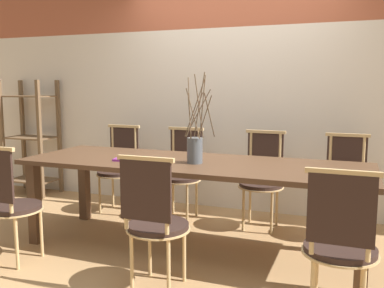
# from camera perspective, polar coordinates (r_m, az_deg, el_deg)

# --- Properties ---
(ground_plane) EXTENTS (16.00, 16.00, 0.00)m
(ground_plane) POSITION_cam_1_polar(r_m,az_deg,el_deg) (3.87, 0.00, -13.75)
(ground_plane) COLOR #A87F51
(wall_rear) EXTENTS (12.00, 0.06, 3.20)m
(wall_rear) POSITION_cam_1_polar(r_m,az_deg,el_deg) (4.88, 5.75, 9.88)
(wall_rear) COLOR beige
(wall_rear) RESTS_ON ground_plane
(dining_table) EXTENTS (2.96, 0.97, 0.78)m
(dining_table) POSITION_cam_1_polar(r_m,az_deg,el_deg) (3.67, 0.00, -3.67)
(dining_table) COLOR #4C3321
(dining_table) RESTS_ON ground_plane
(chair_near_leftend) EXTENTS (0.45, 0.45, 0.97)m
(chair_near_leftend) POSITION_cam_1_polar(r_m,az_deg,el_deg) (3.72, -23.24, -6.98)
(chair_near_leftend) COLOR black
(chair_near_leftend) RESTS_ON ground_plane
(chair_near_left) EXTENTS (0.45, 0.45, 0.97)m
(chair_near_left) POSITION_cam_1_polar(r_m,az_deg,el_deg) (2.99, -4.98, -9.92)
(chair_near_left) COLOR black
(chair_near_left) RESTS_ON ground_plane
(chair_near_center) EXTENTS (0.45, 0.45, 0.97)m
(chair_near_center) POSITION_cam_1_polar(r_m,az_deg,el_deg) (2.72, 19.14, -12.21)
(chair_near_center) COLOR black
(chair_near_center) RESTS_ON ground_plane
(chair_far_leftend) EXTENTS (0.45, 0.45, 0.97)m
(chair_far_leftend) POSITION_cam_1_polar(r_m,az_deg,el_deg) (4.94, -9.73, -2.88)
(chair_far_leftend) COLOR black
(chair_far_leftend) RESTS_ON ground_plane
(chair_far_left) EXTENTS (0.45, 0.45, 0.97)m
(chair_far_left) POSITION_cam_1_polar(r_m,az_deg,el_deg) (4.60, -1.39, -3.57)
(chair_far_left) COLOR black
(chair_far_left) RESTS_ON ground_plane
(chair_far_center) EXTENTS (0.45, 0.45, 0.97)m
(chair_far_center) POSITION_cam_1_polar(r_m,az_deg,el_deg) (4.35, 9.34, -4.34)
(chair_far_center) COLOR black
(chair_far_center) RESTS_ON ground_plane
(chair_far_right) EXTENTS (0.45, 0.45, 0.97)m
(chair_far_right) POSITION_cam_1_polar(r_m,az_deg,el_deg) (4.26, 19.74, -4.95)
(chair_far_right) COLOR black
(chair_far_right) RESTS_ON ground_plane
(vase_centerpiece) EXTENTS (0.27, 0.28, 0.75)m
(vase_centerpiece) POSITION_cam_1_polar(r_m,az_deg,el_deg) (3.55, 0.41, -0.43)
(vase_centerpiece) COLOR #4C5156
(vase_centerpiece) RESTS_ON dining_table
(book_stack) EXTENTS (0.25, 0.22, 0.02)m
(book_stack) POSITION_cam_1_polar(r_m,az_deg,el_deg) (3.76, -8.47, -1.98)
(book_stack) COLOR #842D8C
(book_stack) RESTS_ON dining_table
(shelving_rack) EXTENTS (0.65, 0.42, 1.49)m
(shelving_rack) POSITION_cam_1_polar(r_m,az_deg,el_deg) (5.97, -20.66, 0.77)
(shelving_rack) COLOR brown
(shelving_rack) RESTS_ON ground_plane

